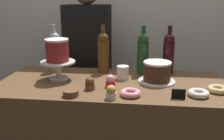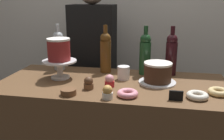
{
  "view_description": "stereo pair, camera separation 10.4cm",
  "coord_description": "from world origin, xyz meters",
  "px_view_note": "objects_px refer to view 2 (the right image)",
  "views": [
    {
      "loc": [
        0.17,
        -1.48,
        1.46
      ],
      "look_at": [
        0.0,
        0.0,
        1.03
      ],
      "focal_mm": 41.22,
      "sensor_mm": 36.0,
      "label": 1
    },
    {
      "loc": [
        0.28,
        -1.47,
        1.46
      ],
      "look_at": [
        0.0,
        0.0,
        1.03
      ],
      "focal_mm": 41.22,
      "sensor_mm": 36.0,
      "label": 2
    }
  ],
  "objects_px": {
    "chocolate_round_cake": "(158,72)",
    "wine_bottle_green": "(145,53)",
    "donut_pink": "(128,93)",
    "wine_bottle_dark_red": "(171,54)",
    "donut_glazed": "(219,92)",
    "wine_bottle_clear": "(59,50)",
    "donut_sugar": "(197,96)",
    "cake_stand_pedestal": "(60,66)",
    "white_layer_cake": "(59,49)",
    "barista_figure": "(93,73)",
    "cupcake_chocolate": "(89,83)",
    "wine_bottle_amber": "(106,52)",
    "price_sign_chalkboard": "(176,96)",
    "cupcake_caramel": "(108,92)",
    "cookie_stack": "(68,92)",
    "coffee_cup_ceramic": "(124,73)",
    "cupcake_strawberry": "(109,81)"
  },
  "relations": [
    {
      "from": "cupcake_chocolate",
      "to": "donut_sugar",
      "type": "height_order",
      "value": "cupcake_chocolate"
    },
    {
      "from": "white_layer_cake",
      "to": "wine_bottle_green",
      "type": "xyz_separation_m",
      "value": [
        0.53,
        0.19,
        -0.04
      ]
    },
    {
      "from": "white_layer_cake",
      "to": "price_sign_chalkboard",
      "type": "height_order",
      "value": "white_layer_cake"
    },
    {
      "from": "cake_stand_pedestal",
      "to": "coffee_cup_ceramic",
      "type": "xyz_separation_m",
      "value": [
        0.4,
        0.05,
        -0.04
      ]
    },
    {
      "from": "donut_sugar",
      "to": "barista_figure",
      "type": "relative_size",
      "value": 0.07
    },
    {
      "from": "cake_stand_pedestal",
      "to": "white_layer_cake",
      "type": "height_order",
      "value": "white_layer_cake"
    },
    {
      "from": "cake_stand_pedestal",
      "to": "wine_bottle_dark_red",
      "type": "distance_m",
      "value": 0.73
    },
    {
      "from": "white_layer_cake",
      "to": "cake_stand_pedestal",
      "type": "bearing_deg",
      "value": 90.0
    },
    {
      "from": "cake_stand_pedestal",
      "to": "chocolate_round_cake",
      "type": "xyz_separation_m",
      "value": [
        0.62,
        0.02,
        -0.01
      ]
    },
    {
      "from": "chocolate_round_cake",
      "to": "wine_bottle_green",
      "type": "bearing_deg",
      "value": 116.76
    },
    {
      "from": "wine_bottle_amber",
      "to": "barista_figure",
      "type": "height_order",
      "value": "barista_figure"
    },
    {
      "from": "wine_bottle_clear",
      "to": "cupcake_chocolate",
      "type": "height_order",
      "value": "wine_bottle_clear"
    },
    {
      "from": "cake_stand_pedestal",
      "to": "wine_bottle_amber",
      "type": "distance_m",
      "value": 0.33
    },
    {
      "from": "wine_bottle_amber",
      "to": "donut_sugar",
      "type": "relative_size",
      "value": 2.91
    },
    {
      "from": "wine_bottle_amber",
      "to": "cupcake_chocolate",
      "type": "height_order",
      "value": "wine_bottle_amber"
    },
    {
      "from": "wine_bottle_clear",
      "to": "cupcake_caramel",
      "type": "height_order",
      "value": "wine_bottle_clear"
    },
    {
      "from": "cupcake_caramel",
      "to": "donut_pink",
      "type": "height_order",
      "value": "cupcake_caramel"
    },
    {
      "from": "donut_pink",
      "to": "chocolate_round_cake",
      "type": "bearing_deg",
      "value": 58.94
    },
    {
      "from": "cupcake_chocolate",
      "to": "cupcake_strawberry",
      "type": "xyz_separation_m",
      "value": [
        0.11,
        0.06,
        0.0
      ]
    },
    {
      "from": "price_sign_chalkboard",
      "to": "coffee_cup_ceramic",
      "type": "relative_size",
      "value": 0.82
    },
    {
      "from": "wine_bottle_clear",
      "to": "wine_bottle_dark_red",
      "type": "distance_m",
      "value": 0.78
    },
    {
      "from": "price_sign_chalkboard",
      "to": "coffee_cup_ceramic",
      "type": "xyz_separation_m",
      "value": [
        -0.31,
        0.3,
        0.02
      ]
    },
    {
      "from": "cupcake_chocolate",
      "to": "cupcake_caramel",
      "type": "xyz_separation_m",
      "value": [
        0.13,
        -0.12,
        0.0
      ]
    },
    {
      "from": "white_layer_cake",
      "to": "cupcake_strawberry",
      "type": "relative_size",
      "value": 1.94
    },
    {
      "from": "price_sign_chalkboard",
      "to": "wine_bottle_clear",
      "type": "bearing_deg",
      "value": 151.19
    },
    {
      "from": "wine_bottle_clear",
      "to": "barista_figure",
      "type": "relative_size",
      "value": 0.2
    },
    {
      "from": "wine_bottle_amber",
      "to": "cookie_stack",
      "type": "relative_size",
      "value": 3.87
    },
    {
      "from": "cake_stand_pedestal",
      "to": "price_sign_chalkboard",
      "type": "distance_m",
      "value": 0.76
    },
    {
      "from": "wine_bottle_clear",
      "to": "cupcake_strawberry",
      "type": "height_order",
      "value": "wine_bottle_clear"
    },
    {
      "from": "wine_bottle_dark_red",
      "to": "coffee_cup_ceramic",
      "type": "distance_m",
      "value": 0.35
    },
    {
      "from": "wine_bottle_dark_red",
      "to": "cookie_stack",
      "type": "xyz_separation_m",
      "value": [
        -0.55,
        -0.48,
        -0.13
      ]
    },
    {
      "from": "wine_bottle_amber",
      "to": "coffee_cup_ceramic",
      "type": "xyz_separation_m",
      "value": [
        0.15,
        -0.14,
        -0.1
      ]
    },
    {
      "from": "donut_sugar",
      "to": "donut_glazed",
      "type": "height_order",
      "value": "same"
    },
    {
      "from": "wine_bottle_green",
      "to": "price_sign_chalkboard",
      "type": "distance_m",
      "value": 0.49
    },
    {
      "from": "donut_glazed",
      "to": "barista_figure",
      "type": "height_order",
      "value": "barista_figure"
    },
    {
      "from": "cupcake_strawberry",
      "to": "donut_sugar",
      "type": "xyz_separation_m",
      "value": [
        0.48,
        -0.09,
        -0.02
      ]
    },
    {
      "from": "cupcake_caramel",
      "to": "barista_figure",
      "type": "bearing_deg",
      "value": 109.7
    },
    {
      "from": "donut_glazed",
      "to": "barista_figure",
      "type": "relative_size",
      "value": 0.07
    },
    {
      "from": "wine_bottle_amber",
      "to": "wine_bottle_green",
      "type": "bearing_deg",
      "value": 0.08
    },
    {
      "from": "donut_pink",
      "to": "cookie_stack",
      "type": "bearing_deg",
      "value": -173.15
    },
    {
      "from": "wine_bottle_amber",
      "to": "barista_figure",
      "type": "distance_m",
      "value": 0.44
    },
    {
      "from": "cookie_stack",
      "to": "donut_sugar",
      "type": "bearing_deg",
      "value": 6.33
    },
    {
      "from": "cupcake_strawberry",
      "to": "price_sign_chalkboard",
      "type": "distance_m",
      "value": 0.4
    },
    {
      "from": "white_layer_cake",
      "to": "cupcake_caramel",
      "type": "xyz_separation_m",
      "value": [
        0.37,
        -0.28,
        -0.15
      ]
    },
    {
      "from": "cupcake_chocolate",
      "to": "barista_figure",
      "type": "xyz_separation_m",
      "value": [
        -0.15,
        0.67,
        -0.15
      ]
    },
    {
      "from": "donut_pink",
      "to": "wine_bottle_dark_red",
      "type": "bearing_deg",
      "value": 62.48
    },
    {
      "from": "donut_sugar",
      "to": "donut_pink",
      "type": "relative_size",
      "value": 1.0
    },
    {
      "from": "wine_bottle_dark_red",
      "to": "donut_glazed",
      "type": "relative_size",
      "value": 2.91
    },
    {
      "from": "wine_bottle_clear",
      "to": "donut_sugar",
      "type": "distance_m",
      "value": 1.0
    },
    {
      "from": "cake_stand_pedestal",
      "to": "white_layer_cake",
      "type": "xyz_separation_m",
      "value": [
        0.0,
        -0.0,
        0.11
      ]
    }
  ]
}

